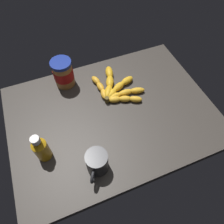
% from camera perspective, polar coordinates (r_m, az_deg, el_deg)
% --- Properties ---
extents(ground_plane, '(0.90, 0.66, 0.04)m').
position_cam_1_polar(ground_plane, '(0.94, 0.02, -0.88)').
color(ground_plane, '#38332D').
extents(banana_bunch, '(0.22, 0.27, 0.04)m').
position_cam_1_polar(banana_bunch, '(0.99, 0.82, 6.58)').
color(banana_bunch, gold).
rests_on(banana_bunch, ground_plane).
extents(peanut_butter_jar, '(0.10, 0.10, 0.14)m').
position_cam_1_polar(peanut_butter_jar, '(1.01, -13.30, 10.41)').
color(peanut_butter_jar, '#B27238').
rests_on(peanut_butter_jar, ground_plane).
extents(honey_bottle, '(0.06, 0.06, 0.14)m').
position_cam_1_polar(honey_bottle, '(0.81, -19.05, -9.47)').
color(honey_bottle, orange).
rests_on(honey_bottle, ground_plane).
extents(coffee_mug, '(0.09, 0.11, 0.10)m').
position_cam_1_polar(coffee_mug, '(0.77, -4.19, -13.71)').
color(coffee_mug, '#262628').
rests_on(coffee_mug, ground_plane).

